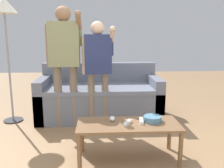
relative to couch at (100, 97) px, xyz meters
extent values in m
plane|color=#93704C|center=(0.09, -1.42, -0.30)|extent=(12.00, 12.00, 0.00)
cube|color=slate|center=(0.00, -0.04, -0.08)|extent=(1.85, 0.88, 0.44)
cube|color=slate|center=(0.00, -0.11, 0.17)|extent=(1.57, 0.76, 0.06)
cube|color=slate|center=(0.00, 0.31, 0.33)|extent=(1.85, 0.18, 0.37)
cube|color=slate|center=(-0.85, -0.04, 0.02)|extent=(0.14, 0.88, 0.63)
cube|color=slate|center=(0.85, -0.04, 0.02)|extent=(0.14, 0.88, 0.63)
cube|color=brown|center=(0.28, -1.40, 0.08)|extent=(1.05, 0.45, 0.03)
cylinder|color=brown|center=(-0.21, -1.59, -0.12)|extent=(0.04, 0.04, 0.36)
cylinder|color=brown|center=(0.77, -1.59, -0.12)|extent=(0.04, 0.04, 0.36)
cylinder|color=brown|center=(-0.21, -1.21, -0.12)|extent=(0.04, 0.04, 0.36)
cylinder|color=brown|center=(0.77, -1.21, -0.12)|extent=(0.04, 0.04, 0.36)
cylinder|color=teal|center=(0.54, -1.36, 0.12)|extent=(0.19, 0.19, 0.06)
ellipsoid|color=white|center=(0.12, -1.31, 0.11)|extent=(0.06, 0.09, 0.05)
cylinder|color=#4C4C51|center=(0.12, -1.30, 0.14)|extent=(0.02, 0.02, 0.01)
cylinder|color=#2D2D33|center=(-1.30, -0.17, -0.29)|extent=(0.28, 0.28, 0.02)
cylinder|color=gray|center=(-1.30, -0.17, 0.49)|extent=(0.03, 0.03, 1.54)
cone|color=silver|center=(-1.30, -0.17, 1.37)|extent=(0.37, 0.37, 0.22)
cylinder|color=#756656|center=(-0.12, -0.45, 0.08)|extent=(0.09, 0.09, 0.76)
cylinder|color=#756656|center=(0.07, -0.43, 0.08)|extent=(0.09, 0.09, 0.76)
cube|color=navy|center=(-0.02, -0.44, 0.72)|extent=(0.37, 0.22, 0.52)
sphere|color=beige|center=(-0.02, -0.44, 1.06)|extent=(0.18, 0.18, 0.18)
cylinder|color=beige|center=(-0.20, -0.46, 0.70)|extent=(0.07, 0.07, 0.49)
cylinder|color=navy|center=(0.16, -0.43, 0.82)|extent=(0.07, 0.07, 0.25)
cylinder|color=beige|center=(0.16, -0.51, 0.96)|extent=(0.08, 0.22, 0.21)
sphere|color=beige|center=(0.17, -0.60, 1.05)|extent=(0.07, 0.07, 0.07)
cylinder|color=#756656|center=(-0.57, -0.43, 0.13)|extent=(0.11, 0.11, 0.86)
cylinder|color=#756656|center=(-0.36, -0.42, 0.13)|extent=(0.11, 0.11, 0.86)
cube|color=gray|center=(-0.47, -0.43, 0.85)|extent=(0.41, 0.22, 0.59)
sphere|color=#936B4C|center=(-0.47, -0.43, 1.24)|extent=(0.20, 0.20, 0.20)
cylinder|color=#936B4C|center=(-0.67, -0.43, 0.83)|extent=(0.08, 0.08, 0.56)
cylinder|color=gray|center=(-0.26, -0.42, 0.97)|extent=(0.08, 0.08, 0.28)
cylinder|color=#936B4C|center=(-0.26, -0.51, 1.13)|extent=(0.07, 0.26, 0.23)
sphere|color=#936B4C|center=(-0.26, -0.61, 1.23)|extent=(0.08, 0.08, 0.08)
cube|color=white|center=(0.27, -1.42, 0.10)|extent=(0.10, 0.15, 0.03)
cylinder|color=silver|center=(0.29, -1.40, 0.12)|extent=(0.01, 0.01, 0.00)
cube|color=silver|center=(0.25, -1.46, 0.12)|extent=(0.02, 0.02, 0.00)
cube|color=white|center=(0.42, -1.37, 0.10)|extent=(0.05, 0.16, 0.03)
cylinder|color=silver|center=(0.43, -1.34, 0.12)|extent=(0.01, 0.01, 0.00)
cube|color=silver|center=(0.42, -1.42, 0.12)|extent=(0.02, 0.02, 0.00)
camera|label=1|loc=(-0.02, -3.76, 0.99)|focal=39.45mm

